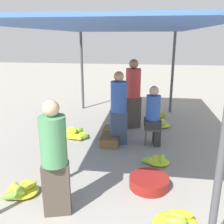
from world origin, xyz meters
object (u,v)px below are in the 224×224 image
(vendor_seated, at_px, (154,115))
(banana_pile_right_3, at_px, (157,160))
(banana_pile_left_1, at_px, (76,134))
(banana_pile_right_2, at_px, (159,113))
(vendor_foreground, at_px, (54,158))
(banana_pile_right_1, at_px, (160,124))
(shopper_walking_mid, at_px, (119,107))
(basin_black, at_px, (149,182))
(stool, at_px, (152,130))
(crate_near, at_px, (110,141))
(banana_pile_left_0, at_px, (21,190))
(crate_mid, at_px, (113,132))
(banana_pile_right_0, at_px, (176,224))
(shopper_walking_far, at_px, (133,93))

(vendor_seated, relative_size, banana_pile_right_3, 2.48)
(banana_pile_left_1, height_order, banana_pile_right_2, banana_pile_left_1)
(vendor_foreground, distance_m, banana_pile_left_1, 2.73)
(banana_pile_right_1, distance_m, banana_pile_right_2, 0.88)
(banana_pile_right_2, height_order, shopper_walking_mid, shopper_walking_mid)
(basin_black, bearing_deg, stool, 88.16)
(banana_pile_right_1, bearing_deg, stool, -101.41)
(banana_pile_right_2, bearing_deg, crate_near, -116.64)
(banana_pile_left_0, relative_size, banana_pile_right_1, 0.93)
(banana_pile_right_3, bearing_deg, crate_mid, 128.25)
(crate_mid, bearing_deg, banana_pile_right_3, -51.75)
(vendor_foreground, xyz_separation_m, basin_black, (1.20, 0.77, -0.72))
(banana_pile_left_1, xyz_separation_m, crate_near, (0.85, -0.35, 0.03))
(banana_pile_left_0, bearing_deg, banana_pile_left_1, 85.39)
(banana_pile_left_1, relative_size, crate_near, 1.75)
(vendor_foreground, distance_m, banana_pile_right_3, 2.17)
(vendor_foreground, height_order, crate_near, vendor_foreground)
(banana_pile_left_1, bearing_deg, vendor_seated, -4.65)
(vendor_foreground, height_order, crate_mid, vendor_foreground)
(banana_pile_right_2, distance_m, banana_pile_right_3, 2.93)
(vendor_seated, xyz_separation_m, banana_pile_left_1, (-1.77, 0.14, -0.59))
(banana_pile_right_3, bearing_deg, shopper_walking_mid, 134.60)
(vendor_foreground, relative_size, banana_pile_right_1, 2.96)
(vendor_foreground, bearing_deg, banana_pile_right_0, -3.68)
(stool, distance_m, banana_pile_right_3, 0.94)
(vendor_seated, xyz_separation_m, banana_pile_left_0, (-1.95, -2.14, -0.59))
(banana_pile_right_1, bearing_deg, vendor_foreground, -112.57)
(basin_black, xyz_separation_m, crate_near, (-0.84, 1.46, 0.02))
(basin_black, xyz_separation_m, shopper_walking_mid, (-0.67, 1.59, 0.74))
(vendor_foreground, bearing_deg, shopper_walking_far, 77.47)
(stool, relative_size, crate_mid, 0.88)
(banana_pile_right_2, xyz_separation_m, banana_pile_right_3, (-0.13, -2.92, -0.03))
(banana_pile_right_1, distance_m, shopper_walking_far, 1.11)
(banana_pile_right_0, relative_size, banana_pile_right_2, 1.22)
(banana_pile_left_0, bearing_deg, stool, 47.92)
(banana_pile_right_0, bearing_deg, crate_mid, 112.08)
(basin_black, height_order, crate_mid, crate_mid)
(banana_pile_left_0, distance_m, shopper_walking_far, 3.57)
(banana_pile_left_1, height_order, shopper_walking_far, shopper_walking_far)
(banana_pile_left_0, relative_size, banana_pile_right_0, 0.81)
(banana_pile_right_2, xyz_separation_m, crate_mid, (-1.13, -1.66, 0.00))
(vendor_seated, relative_size, banana_pile_right_0, 2.14)
(banana_pile_left_0, distance_m, banana_pile_right_3, 2.37)
(banana_pile_left_0, distance_m, crate_mid, 2.71)
(crate_mid, xyz_separation_m, shopper_walking_mid, (0.18, -0.43, 0.73))
(banana_pile_right_0, relative_size, banana_pile_right_1, 1.15)
(vendor_foreground, distance_m, shopper_walking_mid, 2.42)
(banana_pile_left_0, xyz_separation_m, banana_pile_right_0, (2.20, -0.39, -0.00))
(basin_black, distance_m, banana_pile_right_0, 0.93)
(shopper_walking_mid, bearing_deg, stool, 5.96)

